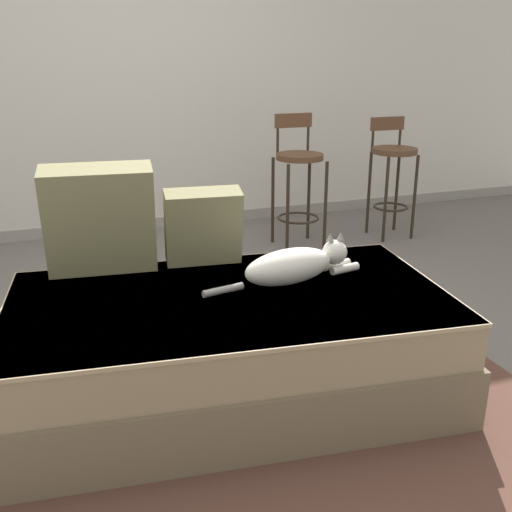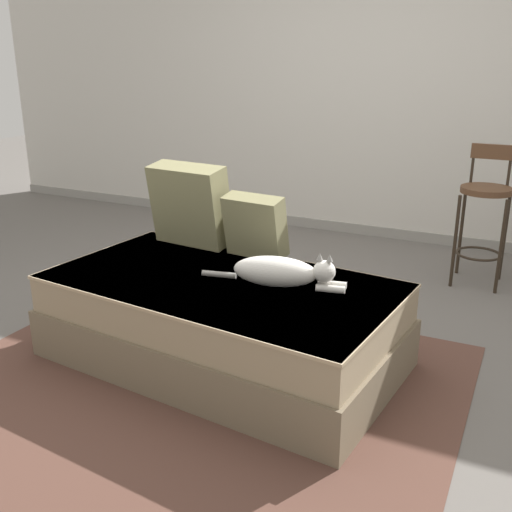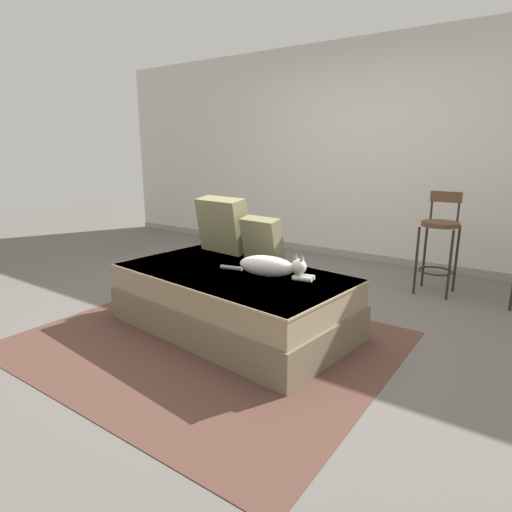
# 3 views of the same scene
# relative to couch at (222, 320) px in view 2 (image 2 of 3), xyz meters

# --- Properties ---
(ground_plane) EXTENTS (16.00, 16.00, 0.00)m
(ground_plane) POSITION_rel_couch_xyz_m (0.00, 0.40, -0.23)
(ground_plane) COLOR #66605B
(ground_plane) RESTS_ON ground
(wall_back_panel) EXTENTS (8.00, 0.10, 2.60)m
(wall_back_panel) POSITION_rel_couch_xyz_m (0.00, 2.65, 1.07)
(wall_back_panel) COLOR silver
(wall_back_panel) RESTS_ON ground
(wall_baseboard_trim) EXTENTS (8.00, 0.02, 0.09)m
(wall_baseboard_trim) POSITION_rel_couch_xyz_m (0.00, 2.60, -0.19)
(wall_baseboard_trim) COLOR gray
(wall_baseboard_trim) RESTS_ON ground
(area_rug) EXTENTS (2.50, 2.09, 0.01)m
(area_rug) POSITION_rel_couch_xyz_m (0.00, -0.30, -0.23)
(area_rug) COLOR brown
(area_rug) RESTS_ON ground
(couch) EXTENTS (1.89, 1.18, 0.46)m
(couch) POSITION_rel_couch_xyz_m (0.00, 0.00, 0.00)
(couch) COLOR #766750
(couch) RESTS_ON ground
(throw_pillow_corner) EXTENTS (0.49, 0.29, 0.49)m
(throw_pillow_corner) POSITION_rel_couch_xyz_m (-0.45, 0.45, 0.47)
(throw_pillow_corner) COLOR #847F56
(throw_pillow_corner) RESTS_ON couch
(throw_pillow_middle) EXTENTS (0.36, 0.22, 0.36)m
(throw_pillow_middle) POSITION_rel_couch_xyz_m (-0.00, 0.40, 0.41)
(throw_pillow_middle) COLOR #847F56
(throw_pillow_middle) RESTS_ON couch
(cat) EXTENTS (0.74, 0.25, 0.19)m
(cat) POSITION_rel_couch_xyz_m (0.31, 0.05, 0.30)
(cat) COLOR white
(cat) RESTS_ON couch
(bar_stool_near_window) EXTENTS (0.34, 0.34, 0.96)m
(bar_stool_near_window) POSITION_rel_couch_xyz_m (1.07, 1.79, 0.32)
(bar_stool_near_window) COLOR #2D2319
(bar_stool_near_window) RESTS_ON ground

